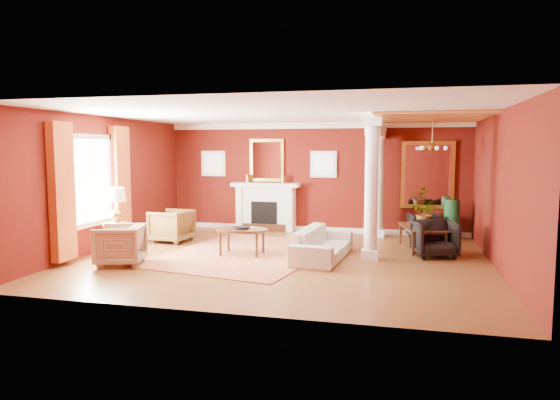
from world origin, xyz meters
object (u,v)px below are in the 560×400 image
(armchair_leopard, at_px, (171,224))
(coffee_table, at_px, (242,231))
(sofa, at_px, (323,238))
(armchair_stripe, at_px, (120,243))
(side_table, at_px, (116,210))
(dining_table, at_px, (423,231))

(armchair_leopard, height_order, coffee_table, armchair_leopard)
(sofa, xyz_separation_m, armchair_stripe, (-3.65, -1.46, 0.01))
(armchair_stripe, relative_size, side_table, 0.61)
(sofa, distance_m, side_table, 4.31)
(sofa, height_order, dining_table, sofa)
(sofa, bearing_deg, dining_table, -49.27)
(armchair_leopard, xyz_separation_m, armchair_stripe, (0.12, -2.41, -0.00))
(sofa, height_order, armchair_stripe, armchair_stripe)
(armchair_stripe, xyz_separation_m, side_table, (-0.59, 0.85, 0.51))
(coffee_table, xyz_separation_m, dining_table, (3.68, 1.48, -0.11))
(sofa, distance_m, coffee_table, 1.69)
(armchair_leopard, height_order, dining_table, armchair_leopard)
(sofa, distance_m, armchair_stripe, 3.93)
(dining_table, bearing_deg, armchair_leopard, 83.32)
(coffee_table, distance_m, side_table, 2.65)
(dining_table, bearing_deg, coffee_table, 100.36)
(armchair_leopard, xyz_separation_m, side_table, (-0.47, -1.56, 0.50))
(armchair_leopard, xyz_separation_m, coffee_table, (2.08, -0.99, 0.08))
(armchair_stripe, height_order, side_table, side_table)
(armchair_leopard, relative_size, dining_table, 0.59)
(sofa, distance_m, dining_table, 2.46)
(armchair_stripe, distance_m, coffee_table, 2.42)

